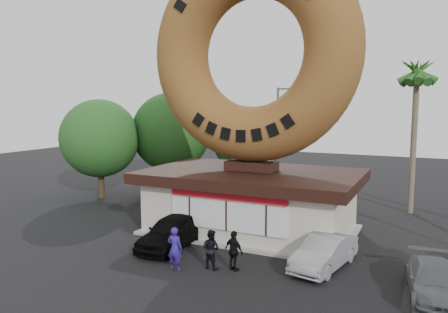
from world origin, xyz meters
name	(u,v)px	position (x,y,z in m)	size (l,w,h in m)	color
ground	(196,269)	(0.00, 0.00, 0.00)	(90.00, 90.00, 0.00)	black
donut_shop	(251,199)	(0.00, 5.98, 1.77)	(11.20, 7.20, 3.80)	beige
giant_donut	(252,53)	(0.00, 6.00, 9.41)	(11.21, 11.21, 2.86)	brown
tree_west	(171,132)	(-9.50, 13.00, 4.64)	(6.00, 6.00, 7.65)	#473321
tree_mid	(248,141)	(-4.00, 15.00, 4.02)	(5.20, 5.20, 6.63)	#473321
tree_far	(100,138)	(-13.00, 9.00, 4.33)	(5.60, 5.60, 7.14)	#473321
palm_near	(417,77)	(7.50, 14.00, 8.41)	(2.60, 2.60, 9.75)	#726651
street_lamp	(279,135)	(-1.86, 16.00, 4.48)	(2.11, 0.20, 8.00)	#59595E
person_left	(175,248)	(-0.72, -0.49, 0.91)	(0.66, 0.43, 1.81)	navy
person_center	(211,249)	(0.53, 0.31, 0.83)	(0.80, 0.63, 1.65)	black
person_right	(234,251)	(1.50, 0.49, 0.83)	(0.98, 0.41, 1.67)	black
car_black	(171,232)	(-2.39, 1.84, 0.76)	(1.81, 4.49, 1.53)	black
car_silver	(324,252)	(4.77, 2.40, 0.68)	(1.43, 4.10, 1.35)	gray
car_grey	(434,282)	(8.91, 1.20, 0.62)	(1.73, 4.25, 1.23)	#585A5D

